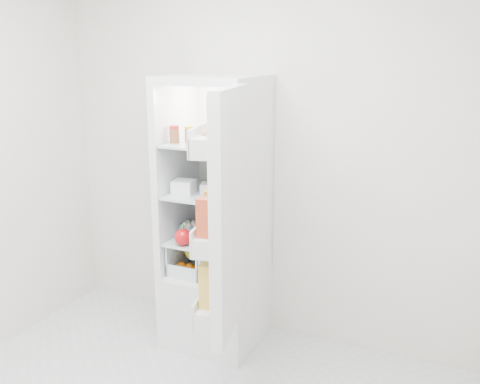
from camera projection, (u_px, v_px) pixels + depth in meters
The scene contains 21 objects.
room_walls at pixel (122, 140), 2.21m from camera, with size 3.02×3.02×2.61m.
refrigerator at pixel (219, 246), 3.62m from camera, with size 0.60×0.60×1.80m.
shelf_low at pixel (214, 238), 3.55m from camera, with size 0.49×0.53×0.01m, color silver.
shelf_mid at pixel (214, 193), 3.47m from camera, with size 0.49×0.53×0.01m, color silver.
shelf_top at pixel (213, 143), 3.38m from camera, with size 0.49×0.53×0.01m, color silver.
crisper_left at pixel (198, 254), 3.63m from camera, with size 0.23×0.46×0.22m, color silver, non-canonical shape.
crisper_right at pixel (231, 260), 3.53m from camera, with size 0.23×0.46×0.22m, color silver, non-canonical shape.
condiment_jars at pixel (198, 138), 3.28m from camera, with size 0.38×0.16×0.08m.
squeeze_bottle at pixel (248, 127), 3.32m from camera, with size 0.06×0.06×0.20m, color white.
tub_white at pixel (184, 187), 3.43m from camera, with size 0.13×0.13×0.08m, color white.
tub_cream at pixel (209, 188), 3.44m from camera, with size 0.11×0.11×0.06m, color silver.
tin_red at pixel (228, 193), 3.33m from camera, with size 0.10×0.10×0.06m, color red.
foil_tray at pixel (218, 185), 3.57m from camera, with size 0.14×0.11×0.04m, color silver.
tub_green at pixel (239, 187), 3.41m from camera, with size 0.11×0.15×0.09m, color #449647.
red_cabbage at pixel (220, 223), 3.53m from camera, with size 0.19×0.19×0.19m, color #511C51.
bell_pepper at pixel (183, 237), 3.39m from camera, with size 0.11×0.11×0.11m, color #B90B11.
mushroom_bowl at pixel (190, 231), 3.57m from camera, with size 0.14×0.14×0.07m, color #90B3D6.
salad_bag at pixel (211, 237), 3.37m from camera, with size 0.12×0.12×0.12m, color #A5C090.
citrus_pile at pixel (197, 258), 3.62m from camera, with size 0.20×0.31×0.16m.
veg_pile at pixel (231, 266), 3.54m from camera, with size 0.16×0.30×0.10m.
fridge_door at pixel (225, 219), 2.81m from camera, with size 0.28×0.60×1.30m.
Camera 1 is at (1.36, -1.78, 1.95)m, focal length 40.00 mm.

